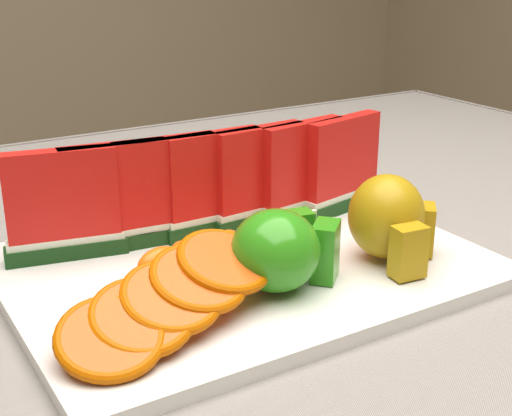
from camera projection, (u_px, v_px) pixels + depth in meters
The scene contains 10 objects.
table at pixel (186, 371), 0.67m from camera, with size 1.40×0.90×0.75m.
tablecloth at pixel (184, 312), 0.64m from camera, with size 1.53×1.03×0.20m.
platter at pixel (243, 265), 0.63m from camera, with size 0.40×0.30×0.01m.
apple_cluster at pixel (282, 249), 0.56m from camera, with size 0.11×0.09×0.07m.
pear_cluster at pixel (390, 219), 0.61m from camera, with size 0.09×0.09×0.07m.
side_plate at pixel (266, 165), 0.92m from camera, with size 0.18×0.18×0.01m.
watermelon_row at pixel (215, 186), 0.67m from camera, with size 0.39×0.07×0.10m.
orange_fan_front at pixel (171, 296), 0.50m from camera, with size 0.19×0.12×0.05m.
orange_fan_back at pixel (134, 205), 0.70m from camera, with size 0.23×0.10×0.04m.
tangerine_segments at pixel (231, 248), 0.62m from camera, with size 0.18×0.06×0.03m.
Camera 1 is at (-0.24, -0.52, 1.03)m, focal length 50.00 mm.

